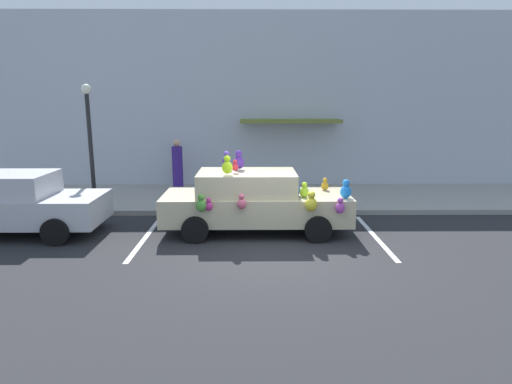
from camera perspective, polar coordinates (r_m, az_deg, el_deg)
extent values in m
plane|color=#262628|center=(9.85, 2.02, -7.62)|extent=(60.00, 60.00, 0.00)
cube|color=gray|center=(14.64, 1.14, -0.75)|extent=(24.00, 4.00, 0.15)
cube|color=#B2B7C1|center=(16.43, 0.96, 11.64)|extent=(24.00, 0.30, 6.40)
cube|color=olive|center=(15.95, 4.49, 9.25)|extent=(3.60, 1.10, 0.12)
cube|color=silver|center=(11.21, 15.26, -5.58)|extent=(0.12, 3.60, 0.01)
cube|color=silver|center=(11.10, -14.19, -5.69)|extent=(0.12, 3.60, 0.01)
cube|color=#B8AE8A|center=(11.04, 0.03, -1.95)|extent=(4.66, 1.76, 0.68)
cube|color=#B8AE8A|center=(10.91, -1.19, 1.21)|extent=(2.42, 1.55, 0.56)
cylinder|color=black|center=(12.08, 6.86, -2.40)|extent=(0.64, 0.22, 0.64)
cylinder|color=black|center=(10.40, 8.10, -4.82)|extent=(0.64, 0.22, 0.64)
cylinder|color=black|center=(12.05, -6.90, -2.43)|extent=(0.64, 0.22, 0.64)
cylinder|color=black|center=(10.36, -7.96, -4.87)|extent=(0.64, 0.22, 0.64)
ellipsoid|color=#CB556C|center=(10.03, -1.90, -1.55)|extent=(0.21, 0.17, 0.25)
sphere|color=#CB556C|center=(9.99, -1.90, -0.59)|extent=(0.13, 0.13, 0.13)
ellipsoid|color=purple|center=(10.99, -3.73, 3.57)|extent=(0.18, 0.15, 0.21)
sphere|color=purple|center=(10.97, -3.74, 4.32)|extent=(0.11, 0.11, 0.11)
ellipsoid|color=#B42A79|center=(10.10, -6.19, -1.87)|extent=(0.18, 0.14, 0.21)
sphere|color=#B42A79|center=(10.07, -6.21, -1.08)|extent=(0.11, 0.11, 0.11)
ellipsoid|color=#5438A1|center=(10.39, -3.86, 4.07)|extent=(0.21, 0.17, 0.25)
sphere|color=#5438A1|center=(10.37, -3.88, 5.00)|extent=(0.13, 0.13, 0.13)
ellipsoid|color=#25B8AF|center=(11.54, -5.85, 0.89)|extent=(0.19, 0.15, 0.22)
sphere|color=#25B8AF|center=(11.52, -5.87, 1.63)|extent=(0.12, 0.12, 0.12)
ellipsoid|color=gold|center=(11.52, 8.99, 0.79)|extent=(0.19, 0.16, 0.23)
sphere|color=gold|center=(11.49, 9.02, 1.56)|extent=(0.12, 0.12, 0.12)
ellipsoid|color=red|center=(10.64, -2.75, 3.26)|extent=(0.16, 0.13, 0.19)
sphere|color=red|center=(10.62, -2.76, 3.98)|extent=(0.10, 0.10, 0.10)
ellipsoid|color=#E3457A|center=(11.33, -4.87, 0.77)|extent=(0.21, 0.17, 0.25)
sphere|color=#E3457A|center=(11.30, -4.89, 1.62)|extent=(0.13, 0.13, 0.13)
ellipsoid|color=#A3D819|center=(10.36, -3.78, 3.23)|extent=(0.25, 0.21, 0.30)
sphere|color=#A3D819|center=(10.33, -3.79, 4.36)|extent=(0.16, 0.16, 0.16)
ellipsoid|color=#4E2A92|center=(11.15, -2.26, 3.87)|extent=(0.28, 0.23, 0.33)
sphere|color=#4E2A92|center=(11.12, -2.27, 5.02)|extent=(0.18, 0.18, 0.18)
ellipsoid|color=#478E33|center=(10.09, -7.17, -1.79)|extent=(0.24, 0.20, 0.29)
sphere|color=#478E33|center=(10.05, -7.20, -0.70)|extent=(0.15, 0.15, 0.15)
ellipsoid|color=blue|center=(10.65, 11.64, 0.02)|extent=(0.27, 0.22, 0.31)
sphere|color=blue|center=(10.60, 11.69, 1.16)|extent=(0.17, 0.17, 0.17)
ellipsoid|color=gold|center=(10.10, 7.23, -1.63)|extent=(0.28, 0.23, 0.33)
sphere|color=gold|center=(10.05, 7.26, -0.37)|extent=(0.18, 0.18, 0.18)
ellipsoid|color=#2E4DAC|center=(10.75, 5.21, 0.25)|extent=(0.24, 0.20, 0.28)
sphere|color=#2E4DAC|center=(10.71, 5.23, 1.27)|extent=(0.15, 0.15, 0.15)
ellipsoid|color=purple|center=(10.26, 10.93, -2.08)|extent=(0.22, 0.18, 0.26)
sphere|color=purple|center=(10.22, 10.97, -1.11)|extent=(0.14, 0.14, 0.14)
ellipsoid|color=#A7E02B|center=(10.58, 6.33, -0.02)|extent=(0.22, 0.18, 0.26)
sphere|color=#A7E02B|center=(10.55, 6.36, 0.93)|extent=(0.14, 0.14, 0.14)
cube|color=#B7B7BC|center=(12.35, -28.82, -1.96)|extent=(4.25, 1.74, 0.68)
cube|color=#B7B7BC|center=(12.33, -29.98, 0.85)|extent=(2.21, 1.53, 0.56)
cylinder|color=black|center=(12.64, -21.57, -2.52)|extent=(0.64, 0.22, 0.64)
cylinder|color=black|center=(11.10, -24.72, -4.75)|extent=(0.64, 0.22, 0.64)
ellipsoid|color=#9E723D|center=(13.38, 10.15, -0.94)|extent=(0.32, 0.27, 0.40)
sphere|color=#9E723D|center=(13.32, 10.20, 0.26)|extent=(0.23, 0.23, 0.23)
sphere|color=#9E723D|center=(13.29, 9.87, 0.60)|extent=(0.09, 0.09, 0.09)
sphere|color=#9E723D|center=(13.32, 10.55, 0.60)|extent=(0.09, 0.09, 0.09)
cylinder|color=black|center=(13.69, -20.74, 4.93)|extent=(0.12, 0.12, 3.31)
sphere|color=#EAEACC|center=(13.61, -21.31, 12.43)|extent=(0.28, 0.28, 0.28)
cylinder|color=#39207D|center=(15.76, -10.21, 3.09)|extent=(0.37, 0.37, 1.53)
sphere|color=tan|center=(15.65, -10.33, 6.32)|extent=(0.25, 0.25, 0.25)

